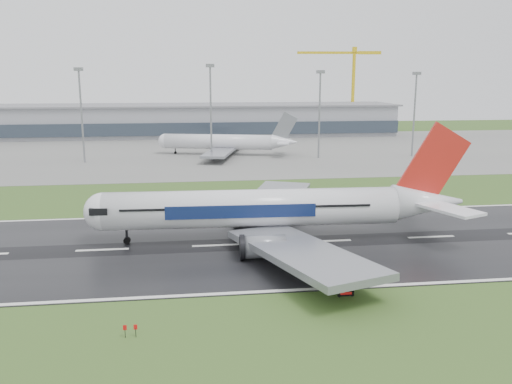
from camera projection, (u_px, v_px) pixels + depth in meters
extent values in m
plane|color=#304F1D|center=(102.00, 250.00, 92.54)|extent=(520.00, 520.00, 0.00)
cube|color=black|center=(102.00, 250.00, 92.52)|extent=(400.00, 45.00, 0.10)
cube|color=slate|center=(150.00, 152.00, 213.71)|extent=(400.00, 130.00, 0.08)
cube|color=gray|center=(157.00, 121.00, 270.30)|extent=(240.00, 36.00, 15.00)
cylinder|color=gray|center=(82.00, 118.00, 183.58)|extent=(0.64, 0.64, 31.38)
cylinder|color=gray|center=(211.00, 115.00, 188.96)|extent=(0.64, 0.64, 32.66)
cylinder|color=gray|center=(319.00, 117.00, 194.07)|extent=(0.64, 0.64, 30.58)
cylinder|color=gray|center=(414.00, 116.00, 198.61)|extent=(0.64, 0.64, 30.08)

